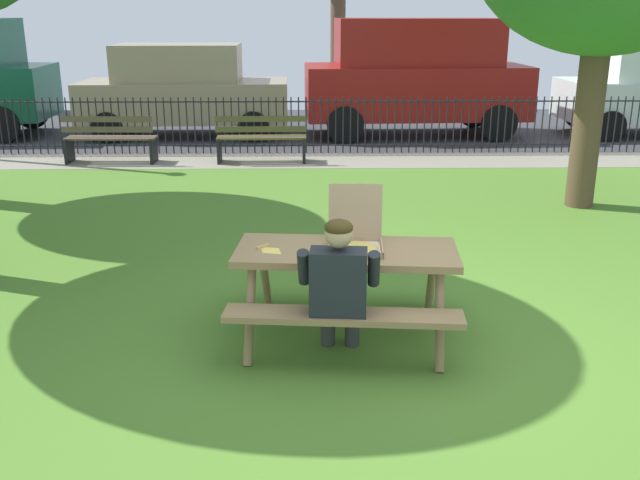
# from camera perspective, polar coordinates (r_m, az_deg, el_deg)

# --- Properties ---
(ground) EXTENTS (28.00, 12.42, 0.02)m
(ground) POSITION_cam_1_polar(r_m,az_deg,el_deg) (7.89, 4.47, -1.73)
(ground) COLOR #4F7D2A
(cobblestone_walkway) EXTENTS (28.00, 1.40, 0.01)m
(cobblestone_walkway) POSITION_cam_1_polar(r_m,az_deg,el_deg) (13.19, 2.28, 6.32)
(cobblestone_walkway) COLOR gray
(street_asphalt) EXTENTS (28.00, 6.31, 0.01)m
(street_asphalt) POSITION_cam_1_polar(r_m,az_deg,el_deg) (16.98, 1.56, 8.91)
(street_asphalt) COLOR #38383D
(picnic_table_foreground) EXTENTS (1.92, 1.63, 0.79)m
(picnic_table_foreground) POSITION_cam_1_polar(r_m,az_deg,el_deg) (5.89, 2.10, -2.31)
(picnic_table_foreground) COLOR #96764E
(picnic_table_foreground) RESTS_ON ground
(pizza_box_open) EXTENTS (0.47, 0.49, 0.50)m
(pizza_box_open) POSITION_cam_1_polar(r_m,az_deg,el_deg) (5.83, 2.82, 0.25)
(pizza_box_open) COLOR tan
(pizza_box_open) RESTS_ON picnic_table_foreground
(pizza_slice_on_table) EXTENTS (0.23, 0.24, 0.02)m
(pizza_slice_on_table) POSITION_cam_1_polar(r_m,az_deg,el_deg) (5.82, -4.08, -0.72)
(pizza_slice_on_table) COLOR #F6D85E
(pizza_slice_on_table) RESTS_ON picnic_table_foreground
(adult_at_table) EXTENTS (0.63, 0.61, 1.19)m
(adult_at_table) POSITION_cam_1_polar(r_m,az_deg,el_deg) (5.40, 1.51, -3.53)
(adult_at_table) COLOR #373737
(adult_at_table) RESTS_ON ground
(iron_fence_streetside) EXTENTS (22.23, 0.03, 1.07)m
(iron_fence_streetside) POSITION_cam_1_polar(r_m,az_deg,el_deg) (13.78, 2.15, 9.13)
(iron_fence_streetside) COLOR black
(iron_fence_streetside) RESTS_ON ground
(park_bench_left) EXTENTS (1.61, 0.50, 0.85)m
(park_bench_left) POSITION_cam_1_polar(r_m,az_deg,el_deg) (13.43, -16.34, 7.65)
(park_bench_left) COLOR brown
(park_bench_left) RESTS_ON ground
(park_bench_center) EXTENTS (1.61, 0.49, 0.85)m
(park_bench_center) POSITION_cam_1_polar(r_m,az_deg,el_deg) (12.98, -4.68, 7.98)
(park_bench_center) COLOR brown
(park_bench_center) RESTS_ON ground
(parked_car_center) EXTENTS (4.44, 1.99, 1.94)m
(parked_car_center) POSITION_cam_1_polar(r_m,az_deg,el_deg) (16.00, -10.81, 11.71)
(parked_car_center) COLOR #9C8A6B
(parked_car_center) RESTS_ON ground
(parked_car_right) EXTENTS (4.78, 2.24, 2.46)m
(parked_car_right) POSITION_cam_1_polar(r_m,az_deg,el_deg) (15.92, 7.63, 12.92)
(parked_car_right) COLOR maroon
(parked_car_right) RESTS_ON ground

